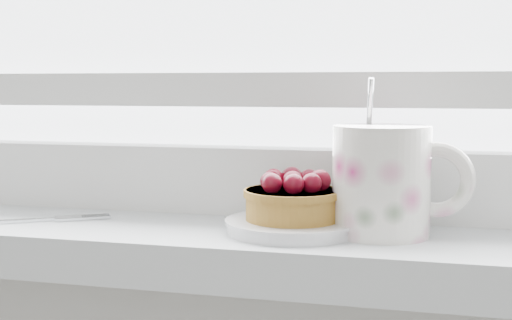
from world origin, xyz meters
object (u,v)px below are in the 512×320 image
(saucer, at_px, (292,226))
(fork, at_px, (21,221))
(floral_mug, at_px, (385,178))
(raspberry_tart, at_px, (293,198))

(saucer, distance_m, fork, 0.27)
(saucer, distance_m, floral_mug, 0.09)
(floral_mug, xyz_separation_m, fork, (-0.35, -0.03, -0.05))
(saucer, relative_size, fork, 0.81)
(floral_mug, bearing_deg, saucer, -172.93)
(saucer, relative_size, floral_mug, 0.88)
(saucer, xyz_separation_m, floral_mug, (0.08, 0.01, 0.05))
(raspberry_tart, distance_m, fork, 0.27)
(saucer, bearing_deg, fork, -175.49)
(saucer, distance_m, raspberry_tart, 0.03)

